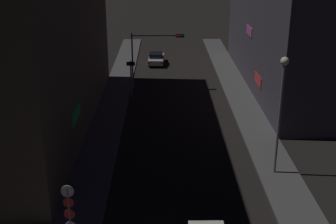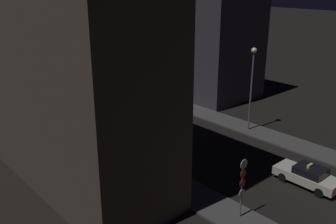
% 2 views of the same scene
% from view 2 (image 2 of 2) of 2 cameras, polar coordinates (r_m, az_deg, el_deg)
% --- Properties ---
extents(sidewalk_left, '(2.69, 59.02, 0.13)m').
position_cam_2_polar(sidewalk_left, '(38.67, -15.18, -1.57)').
color(sidewalk_left, '#4C4C4C').
rests_on(sidewalk_left, ground_plane).
extents(sidewalk_right, '(2.69, 59.02, 0.13)m').
position_cam_2_polar(sidewalk_right, '(45.02, -1.34, 2.11)').
color(sidewalk_right, '#4C4C4C').
rests_on(sidewalk_right, ground_plane).
extents(building_facade_left, '(6.35, 27.99, 17.88)m').
position_cam_2_polar(building_facade_left, '(30.40, -20.02, 9.67)').
color(building_facade_left, '#473D33').
rests_on(building_facade_left, ground_plane).
extents(building_facade_right, '(8.66, 28.52, 12.39)m').
position_cam_2_polar(building_facade_right, '(52.03, -1.29, 11.41)').
color(building_facade_right, '#3D3842').
rests_on(building_facade_right, ground_plane).
extents(taxi, '(1.84, 4.46, 1.62)m').
position_cam_2_polar(taxi, '(28.01, 20.40, -9.01)').
color(taxi, silver).
rests_on(taxi, ground_plane).
extents(far_car, '(1.97, 4.51, 1.42)m').
position_cam_2_polar(far_car, '(53.08, -19.03, 4.49)').
color(far_car, '#B7B7BC').
rests_on(far_car, ground_plane).
extents(traffic_light_overhead, '(5.27, 0.41, 5.76)m').
position_cam_2_polar(traffic_light_overhead, '(43.37, -14.56, 6.44)').
color(traffic_light_overhead, slate).
rests_on(traffic_light_overhead, ground_plane).
extents(traffic_light_left_kerb, '(0.80, 0.42, 3.59)m').
position_cam_2_polar(traffic_light_left_kerb, '(40.67, -15.10, 3.21)').
color(traffic_light_left_kerb, slate).
rests_on(traffic_light_left_kerb, ground_plane).
extents(sign_pole_left, '(0.60, 0.10, 3.79)m').
position_cam_2_polar(sign_pole_left, '(22.57, 11.19, -10.62)').
color(sign_pole_left, slate).
rests_on(sign_pole_left, sidewalk_left).
extents(street_lamp_near_block, '(0.52, 0.52, 7.72)m').
position_cam_2_polar(street_lamp_near_block, '(34.77, 12.64, 5.52)').
color(street_lamp_near_block, slate).
rests_on(street_lamp_near_block, sidewalk_right).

